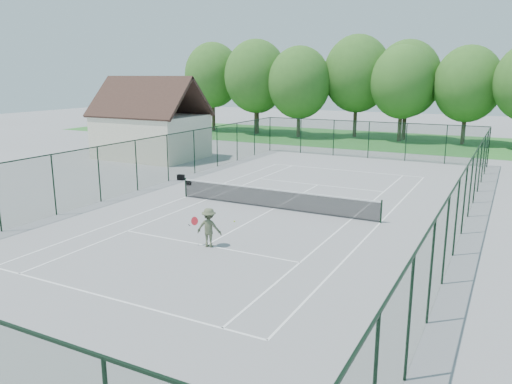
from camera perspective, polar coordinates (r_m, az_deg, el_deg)
ground at (r=25.70m, az=2.06°, el=-1.91°), size 140.00×140.00×0.00m
grass_far at (r=53.90m, az=16.00°, el=5.60°), size 80.00×16.00×0.01m
court_lines at (r=25.70m, az=2.06°, el=-1.90°), size 11.05×23.85×0.01m
tennis_net at (r=25.56m, az=2.07°, el=-0.67°), size 11.08×0.08×1.10m
fence_enclosure at (r=25.34m, az=2.09°, el=1.49°), size 18.05×36.05×3.02m
utility_building at (r=42.11m, az=-11.97°, el=8.07°), size 8.60×6.27×6.63m
tree_line_far at (r=53.48m, az=16.41°, el=11.96°), size 39.40×6.40×9.70m
sports_bag_a at (r=32.98m, az=-8.59°, el=1.67°), size 0.49×0.35×0.36m
sports_bag_b at (r=31.41m, az=-7.76°, el=1.03°), size 0.39×0.30×0.27m
tennis_player at (r=19.99m, az=-5.39°, el=-4.06°), size 1.85×0.88×1.59m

